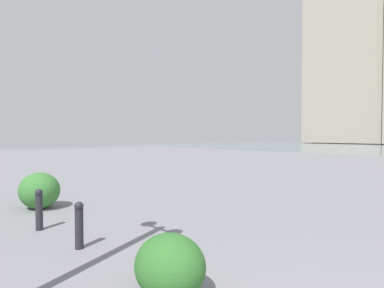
% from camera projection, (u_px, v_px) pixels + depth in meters
% --- Properties ---
extents(building_annex, '(14.81, 10.86, 33.89)m').
position_uv_depth(building_annex, '(349.00, 64.00, 64.50)').
color(building_annex, '#9E9384').
rests_on(building_annex, ground).
extents(bollard_near, '(0.13, 0.13, 0.69)m').
position_uv_depth(bollard_near, '(79.00, 224.00, 4.62)').
color(bollard_near, '#232328').
rests_on(bollard_near, ground).
extents(bollard_mid, '(0.13, 0.13, 0.72)m').
position_uv_depth(bollard_mid, '(39.00, 209.00, 5.52)').
color(bollard_mid, '#232328').
rests_on(bollard_mid, ground).
extents(shrub_low, '(0.77, 0.69, 0.65)m').
position_uv_depth(shrub_low, '(170.00, 266.00, 3.22)').
color(shrub_low, '#2D6628').
rests_on(shrub_low, ground).
extents(shrub_round, '(0.95, 0.85, 0.81)m').
position_uv_depth(shrub_round, '(39.00, 191.00, 7.13)').
color(shrub_round, '#387533').
rests_on(shrub_round, ground).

